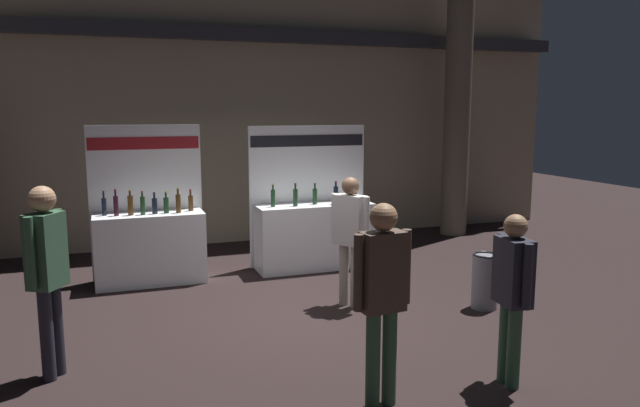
% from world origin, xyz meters
% --- Properties ---
extents(ground_plane, '(27.26, 27.26, 0.00)m').
position_xyz_m(ground_plane, '(0.00, 0.00, 0.00)').
color(ground_plane, black).
extents(hall_colonnade, '(13.63, 1.25, 6.95)m').
position_xyz_m(hall_colonnade, '(0.00, 4.38, 3.43)').
color(hall_colonnade, gray).
rests_on(hall_colonnade, ground_plane).
extents(exhibitor_booth_0, '(1.61, 0.66, 2.28)m').
position_xyz_m(exhibitor_booth_0, '(-1.70, 2.12, 0.60)').
color(exhibitor_booth_0, white).
rests_on(exhibitor_booth_0, ground_plane).
extents(exhibitor_booth_1, '(1.93, 0.66, 2.24)m').
position_xyz_m(exhibitor_booth_1, '(0.81, 2.10, 0.60)').
color(exhibitor_booth_1, white).
rests_on(exhibitor_booth_1, ground_plane).
extents(trash_bin, '(0.32, 0.32, 0.71)m').
position_xyz_m(trash_bin, '(2.20, -0.50, 0.35)').
color(trash_bin, slate).
rests_on(trash_bin, ground_plane).
extents(visitor_0, '(0.54, 0.24, 1.76)m').
position_xyz_m(visitor_0, '(-0.13, -2.37, 1.04)').
color(visitor_0, '#33563D').
rests_on(visitor_0, ground_plane).
extents(visitor_2, '(0.38, 0.49, 1.67)m').
position_xyz_m(visitor_2, '(0.63, 0.16, 0.98)').
color(visitor_2, '#ADA393').
rests_on(visitor_2, ground_plane).
extents(visitor_3, '(0.26, 0.53, 1.59)m').
position_xyz_m(visitor_3, '(1.15, -2.40, 0.94)').
color(visitor_3, '#33563D').
rests_on(visitor_3, ground_plane).
extents(visitor_5, '(0.37, 0.44, 1.83)m').
position_xyz_m(visitor_5, '(-2.80, -0.83, 1.09)').
color(visitor_5, '#23232D').
rests_on(visitor_5, ground_plane).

